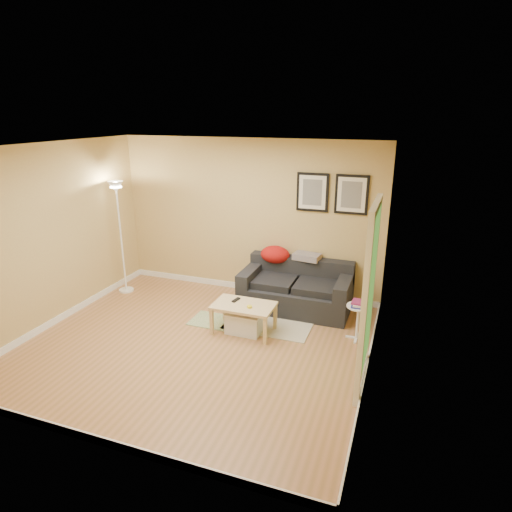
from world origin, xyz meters
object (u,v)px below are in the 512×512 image
at_px(coffee_table, 244,318).
at_px(floor_lamp, 121,241).
at_px(book_stack, 358,304).
at_px(sofa, 296,287).
at_px(storage_bin, 245,322).
at_px(side_table, 357,322).

distance_m(coffee_table, floor_lamp, 2.67).
xyz_separation_m(coffee_table, book_stack, (1.53, 0.33, 0.32)).
relative_size(sofa, floor_lamp, 0.88).
distance_m(coffee_table, storage_bin, 0.06).
relative_size(coffee_table, side_table, 1.70).
bearing_deg(sofa, coffee_table, -116.14).
distance_m(sofa, book_stack, 1.25).
bearing_deg(sofa, storage_bin, -115.88).
relative_size(sofa, book_stack, 7.69).
xyz_separation_m(sofa, storage_bin, (-0.48, -0.99, -0.22)).
xyz_separation_m(coffee_table, side_table, (1.54, 0.34, 0.04)).
distance_m(sofa, coffee_table, 1.12).
distance_m(sofa, storage_bin, 1.12).
bearing_deg(side_table, coffee_table, -167.65).
relative_size(sofa, coffee_table, 1.99).
distance_m(book_stack, floor_lamp, 4.04).
height_order(sofa, storage_bin, sofa).
bearing_deg(book_stack, sofa, 133.77).
distance_m(storage_bin, side_table, 1.57).
xyz_separation_m(storage_bin, floor_lamp, (-2.49, 0.68, 0.76)).
xyz_separation_m(sofa, side_table, (1.05, -0.66, -0.12)).
relative_size(coffee_table, book_stack, 3.87).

